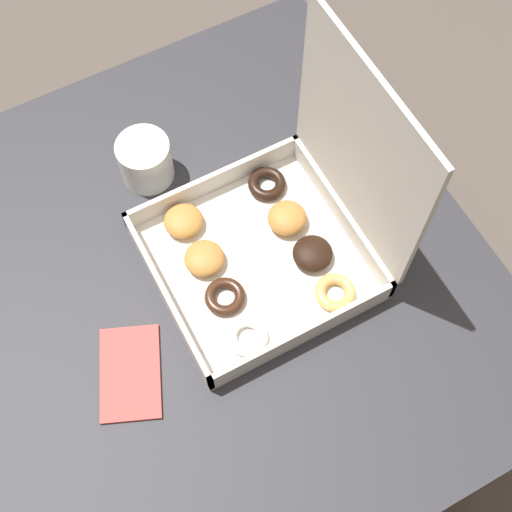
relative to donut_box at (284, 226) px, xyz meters
The scene contains 5 objects.
ground_plane 0.79m from the donut_box, 93.15° to the right, with size 8.00×8.00×0.00m, color #564C44.
dining_table 0.22m from the donut_box, 93.15° to the right, with size 0.91×0.83×0.71m.
donut_box is the anchor object (origin of this frame).
coffee_mug 0.26m from the donut_box, 149.85° to the right, with size 0.09×0.09×0.08m.
paper_napkin 0.31m from the donut_box, 75.78° to the right, with size 0.16×0.14×0.01m.
Camera 1 is at (0.43, -0.15, 1.72)m, focal length 50.00 mm.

